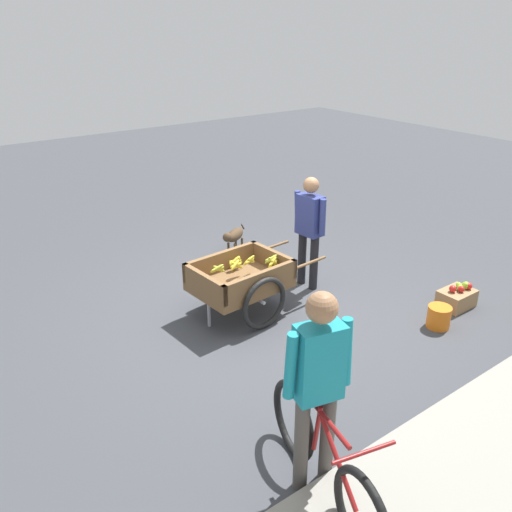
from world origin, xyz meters
The scene contains 8 objects.
ground_plane centered at (0.00, 0.00, 0.00)m, with size 24.00×24.00×0.00m, color #3D3F44.
fruit_cart centered at (0.27, -0.14, 0.43)m, with size 1.70×0.98×0.72m.
vendor_person centered at (-0.86, -0.22, 0.89)m, with size 0.22×0.54×1.50m.
bicycle centered at (1.37, 2.47, 0.35)m, with size 0.55×1.63×0.85m.
cyclist_person centered at (1.34, 2.33, 1.00)m, with size 0.51×0.27×1.66m.
dog centered at (-0.71, -1.74, 0.27)m, with size 0.60×0.40×0.40m.
plastic_bucket centered at (-1.39, 1.49, 0.13)m, with size 0.27×0.27×0.26m, color orange.
apple_crate centered at (-1.98, 1.32, 0.13)m, with size 0.44×0.32×0.31m.
Camera 1 is at (3.53, 4.55, 3.29)m, focal length 37.49 mm.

